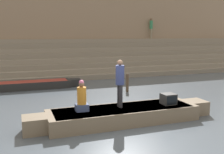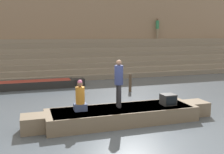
# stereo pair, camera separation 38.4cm
# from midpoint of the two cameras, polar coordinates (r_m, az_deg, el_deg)

# --- Properties ---
(ground_plane) EXTENTS (120.00, 120.00, 0.00)m
(ground_plane) POSITION_cam_midpoint_polar(r_m,az_deg,el_deg) (9.20, 2.61, -9.97)
(ground_plane) COLOR #4C5660
(ghat_steps) EXTENTS (36.00, 4.52, 2.69)m
(ghat_steps) POSITION_cam_midpoint_polar(r_m,az_deg,el_deg) (20.16, -8.92, 3.16)
(ghat_steps) COLOR gray
(ghat_steps) RESTS_ON ground
(back_wall) EXTENTS (34.20, 1.28, 6.89)m
(back_wall) POSITION_cam_midpoint_polar(r_m,az_deg,el_deg) (22.23, -9.96, 10.04)
(back_wall) COLOR #937A60
(back_wall) RESTS_ON ground
(rowboat_main) EXTENTS (6.73, 1.56, 0.51)m
(rowboat_main) POSITION_cam_midpoint_polar(r_m,az_deg,el_deg) (9.22, 3.48, -8.16)
(rowboat_main) COLOR #756651
(rowboat_main) RESTS_ON ground
(person_standing) EXTENTS (0.30, 0.30, 1.66)m
(person_standing) POSITION_cam_midpoint_polar(r_m,az_deg,el_deg) (9.03, 2.71, -0.65)
(person_standing) COLOR #28282D
(person_standing) RESTS_ON rowboat_main
(person_rowing) EXTENTS (0.42, 0.33, 1.04)m
(person_rowing) POSITION_cam_midpoint_polar(r_m,az_deg,el_deg) (8.75, -5.69, -4.59)
(person_rowing) COLOR #3D4C75
(person_rowing) RESTS_ON rowboat_main
(tv_set) EXTENTS (0.48, 0.47, 0.39)m
(tv_set) POSITION_cam_midpoint_polar(r_m,az_deg,el_deg) (9.75, 13.24, -4.78)
(tv_set) COLOR #2D2D2D
(tv_set) RESTS_ON rowboat_main
(moored_boat_shore) EXTENTS (5.99, 1.11, 0.42)m
(moored_boat_shore) POSITION_cam_midpoint_polar(r_m,az_deg,el_deg) (15.57, -16.26, -1.54)
(moored_boat_shore) COLOR black
(moored_boat_shore) RESTS_ON ground
(mooring_post) EXTENTS (0.16, 0.16, 0.96)m
(mooring_post) POSITION_cam_midpoint_polar(r_m,az_deg,el_deg) (14.07, 4.74, -1.27)
(mooring_post) COLOR #473828
(mooring_post) RESTS_ON ground
(person_on_steps) EXTENTS (0.29, 0.29, 1.79)m
(person_on_steps) POSITION_cam_midpoint_polar(r_m,az_deg,el_deg) (23.90, 10.30, 10.73)
(person_on_steps) COLOR gray
(person_on_steps) RESTS_ON ghat_steps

